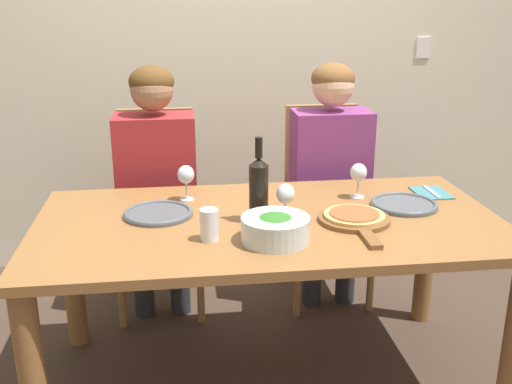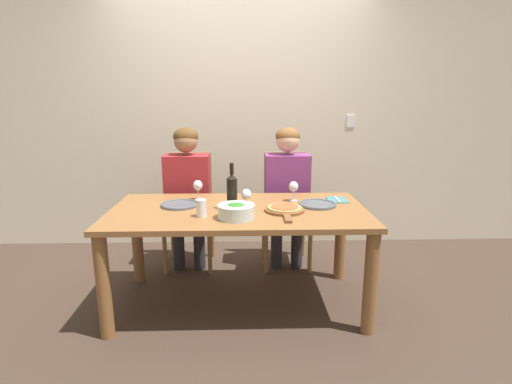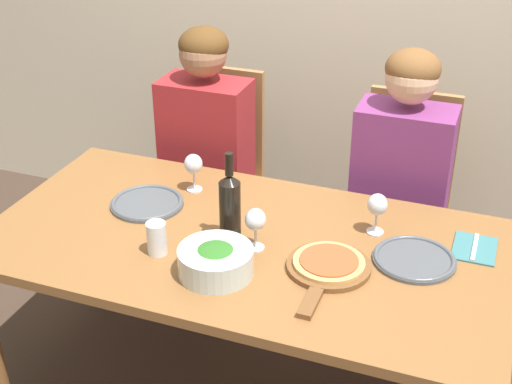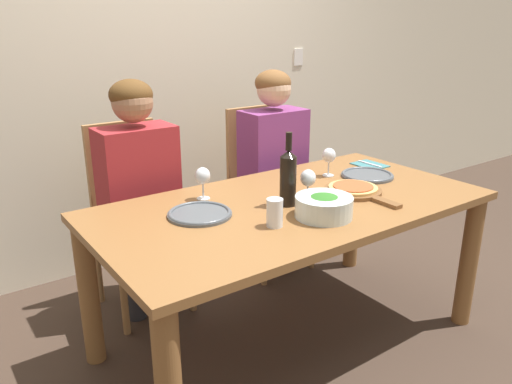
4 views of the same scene
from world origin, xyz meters
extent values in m
plane|color=#3D2D23|center=(0.00, 0.00, 0.00)|extent=(40.00, 40.00, 0.00)
cube|color=beige|center=(0.00, 1.31, 1.35)|extent=(10.00, 0.05, 2.70)
cube|color=white|center=(1.10, 1.29, 1.25)|extent=(0.08, 0.01, 0.12)
cube|color=brown|center=(0.00, 0.00, 0.71)|extent=(1.78, 0.92, 0.04)
cylinder|color=brown|center=(-0.83, -0.40, 0.34)|extent=(0.09, 0.09, 0.69)
cylinder|color=brown|center=(-0.83, 0.40, 0.34)|extent=(0.09, 0.09, 0.69)
cylinder|color=brown|center=(0.83, 0.40, 0.34)|extent=(0.09, 0.09, 0.69)
cube|color=#9E7042|center=(-0.45, 0.70, 0.45)|extent=(0.42, 0.42, 0.04)
cube|color=#9E7042|center=(-0.45, 0.90, 0.73)|extent=(0.38, 0.03, 0.53)
cylinder|color=#9E7042|center=(-0.64, 0.51, 0.22)|extent=(0.04, 0.04, 0.43)
cylinder|color=#9E7042|center=(-0.26, 0.51, 0.22)|extent=(0.04, 0.04, 0.43)
cylinder|color=#9E7042|center=(-0.64, 0.89, 0.22)|extent=(0.04, 0.04, 0.43)
cylinder|color=#9E7042|center=(-0.26, 0.89, 0.22)|extent=(0.04, 0.04, 0.43)
cube|color=#9E7042|center=(0.41, 0.70, 0.45)|extent=(0.42, 0.42, 0.04)
cube|color=#9E7042|center=(0.41, 0.90, 0.73)|extent=(0.38, 0.03, 0.53)
cylinder|color=#9E7042|center=(0.22, 0.51, 0.22)|extent=(0.04, 0.04, 0.43)
cylinder|color=#9E7042|center=(0.60, 0.51, 0.22)|extent=(0.04, 0.04, 0.43)
cylinder|color=#9E7042|center=(0.22, 0.89, 0.22)|extent=(0.04, 0.04, 0.43)
cylinder|color=#9E7042|center=(0.60, 0.89, 0.22)|extent=(0.04, 0.04, 0.43)
cylinder|color=#28282D|center=(-0.54, 0.62, 0.23)|extent=(0.10, 0.10, 0.47)
cylinder|color=#28282D|center=(-0.36, 0.62, 0.23)|extent=(0.10, 0.10, 0.47)
cube|color=maroon|center=(-0.45, 0.68, 0.74)|extent=(0.38, 0.22, 0.54)
cylinder|color=maroon|center=(-0.65, 0.44, 0.59)|extent=(0.07, 0.31, 0.14)
cylinder|color=maroon|center=(-0.25, 0.44, 0.59)|extent=(0.07, 0.31, 0.14)
sphere|color=#9E7051|center=(-0.45, 0.68, 1.13)|extent=(0.20, 0.20, 0.20)
ellipsoid|color=#563819|center=(-0.45, 0.69, 1.16)|extent=(0.21, 0.21, 0.15)
cylinder|color=#28282D|center=(0.32, 0.62, 0.23)|extent=(0.10, 0.10, 0.47)
cylinder|color=#28282D|center=(0.50, 0.62, 0.23)|extent=(0.10, 0.10, 0.47)
cube|color=#7A3370|center=(0.41, 0.68, 0.74)|extent=(0.38, 0.22, 0.54)
cylinder|color=#7A3370|center=(0.21, 0.44, 0.59)|extent=(0.07, 0.31, 0.14)
cylinder|color=#7A3370|center=(0.61, 0.44, 0.59)|extent=(0.07, 0.31, 0.14)
sphere|color=#DBAD89|center=(0.41, 0.68, 1.13)|extent=(0.20, 0.20, 0.20)
ellipsoid|color=brown|center=(0.41, 0.69, 1.16)|extent=(0.21, 0.21, 0.15)
cylinder|color=black|center=(-0.04, -0.02, 0.83)|extent=(0.07, 0.07, 0.22)
cone|color=black|center=(-0.04, -0.02, 0.96)|extent=(0.07, 0.07, 0.03)
cylinder|color=black|center=(-0.04, -0.02, 1.01)|extent=(0.03, 0.03, 0.08)
cylinder|color=silver|center=(-0.01, -0.22, 0.77)|extent=(0.24, 0.24, 0.09)
ellipsoid|color=#2D6B23|center=(-0.01, -0.22, 0.77)|extent=(0.20, 0.20, 0.10)
cylinder|color=#4C5156|center=(-0.42, 0.10, 0.73)|extent=(0.27, 0.27, 0.01)
torus|color=#4C5156|center=(-0.42, 0.10, 0.74)|extent=(0.27, 0.27, 0.02)
cylinder|color=#4C5156|center=(0.57, 0.07, 0.73)|extent=(0.27, 0.27, 0.01)
torus|color=#4C5156|center=(0.57, 0.07, 0.74)|extent=(0.27, 0.27, 0.02)
cylinder|color=brown|center=(0.32, -0.07, 0.73)|extent=(0.27, 0.27, 0.02)
cube|color=brown|center=(0.32, -0.27, 0.73)|extent=(0.04, 0.14, 0.02)
cylinder|color=tan|center=(0.32, -0.07, 0.75)|extent=(0.23, 0.23, 0.01)
cylinder|color=#AD4C28|center=(0.32, -0.07, 0.76)|extent=(0.19, 0.19, 0.01)
cylinder|color=silver|center=(-0.31, 0.26, 0.73)|extent=(0.06, 0.06, 0.01)
cylinder|color=silver|center=(-0.31, 0.26, 0.77)|extent=(0.01, 0.01, 0.07)
ellipsoid|color=silver|center=(-0.31, 0.26, 0.84)|extent=(0.07, 0.07, 0.08)
ellipsoid|color=maroon|center=(-0.31, 0.26, 0.82)|extent=(0.06, 0.06, 0.03)
cylinder|color=silver|center=(0.41, 0.20, 0.73)|extent=(0.06, 0.06, 0.01)
cylinder|color=silver|center=(0.41, 0.20, 0.77)|extent=(0.01, 0.01, 0.07)
ellipsoid|color=silver|center=(0.41, 0.20, 0.84)|extent=(0.07, 0.07, 0.08)
ellipsoid|color=maroon|center=(0.41, 0.20, 0.82)|extent=(0.06, 0.06, 0.03)
cylinder|color=silver|center=(0.06, -0.04, 0.73)|extent=(0.06, 0.06, 0.01)
cylinder|color=silver|center=(0.06, -0.04, 0.77)|extent=(0.01, 0.01, 0.07)
ellipsoid|color=silver|center=(0.06, -0.04, 0.84)|extent=(0.07, 0.07, 0.08)
ellipsoid|color=maroon|center=(0.06, -0.04, 0.82)|extent=(0.06, 0.06, 0.03)
cylinder|color=silver|center=(-0.24, -0.18, 0.78)|extent=(0.07, 0.07, 0.11)
cube|color=#387075|center=(0.74, 0.21, 0.73)|extent=(0.14, 0.18, 0.01)
cube|color=silver|center=(0.74, 0.21, 0.73)|extent=(0.01, 0.17, 0.01)
camera|label=1|loc=(-0.33, -2.12, 1.54)|focal=42.00mm
camera|label=2|loc=(0.04, -2.68, 1.49)|focal=28.00mm
camera|label=3|loc=(0.76, -1.91, 2.03)|focal=50.00mm
camera|label=4|loc=(-1.36, -1.62, 1.49)|focal=35.00mm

